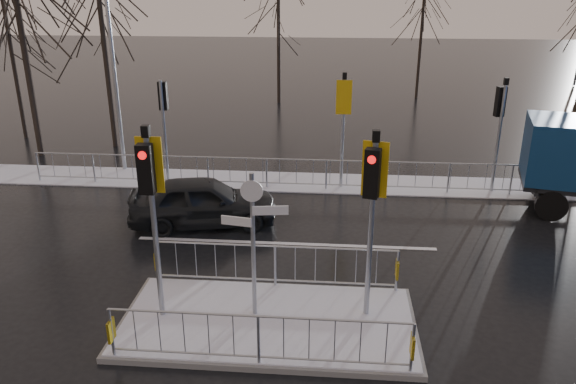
{
  "coord_description": "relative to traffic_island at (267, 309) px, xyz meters",
  "views": [
    {
      "loc": [
        1.24,
        -9.69,
        6.65
      ],
      "look_at": [
        0.15,
        2.97,
        1.8
      ],
      "focal_mm": 35.0,
      "sensor_mm": 36.0,
      "label": 1
    }
  ],
  "objects": [
    {
      "name": "lane_markings",
      "position": [
        0.01,
        -0.34,
        -0.39
      ],
      "size": [
        8.0,
        11.38,
        0.01
      ],
      "color": "silver",
      "rests_on": "ground"
    },
    {
      "name": "tree_far_b",
      "position": [
        6.01,
        23.99,
        3.79
      ],
      "size": [
        3.25,
        3.25,
        6.14
      ],
      "color": "black",
      "rests_on": "ground"
    },
    {
      "name": "traffic_island",
      "position": [
        0.0,
        0.0,
        0.0
      ],
      "size": [
        6.0,
        3.04,
        4.15
      ],
      "color": "slate",
      "rests_on": "ground"
    },
    {
      "name": "tree_far_a",
      "position": [
        -1.99,
        21.99,
        4.43
      ],
      "size": [
        3.75,
        3.75,
        7.08
      ],
      "color": "black",
      "rests_on": "ground"
    },
    {
      "name": "street_lamp_left",
      "position": [
        -6.42,
        9.49,
        4.1
      ],
      "size": [
        1.25,
        0.18,
        8.2
      ],
      "color": "#9BA2AA",
      "rests_on": "ground"
    },
    {
      "name": "car_far_lane",
      "position": [
        -2.42,
        4.86,
        0.32
      ],
      "size": [
        4.41,
        2.48,
        1.42
      ],
      "primitive_type": "imported",
      "rotation": [
        0.0,
        0.0,
        1.77
      ],
      "color": "black",
      "rests_on": "ground"
    },
    {
      "name": "far_kerb_fixtures",
      "position": [
        0.31,
        8.08,
        0.63
      ],
      "size": [
        18.0,
        0.65,
        3.83
      ],
      "color": "#9BA2AA",
      "rests_on": "ground"
    },
    {
      "name": "tree_near_b",
      "position": [
        -7.99,
        12.49,
        4.76
      ],
      "size": [
        4.0,
        4.0,
        7.55
      ],
      "color": "black",
      "rests_on": "ground"
    },
    {
      "name": "snow_verge",
      "position": [
        0.01,
        8.59,
        -0.37
      ],
      "size": [
        30.0,
        2.0,
        0.04
      ],
      "primitive_type": "cube",
      "color": "white",
      "rests_on": "ground"
    },
    {
      "name": "ground",
      "position": [
        0.01,
        -0.01,
        -0.39
      ],
      "size": [
        120.0,
        120.0,
        0.0
      ],
      "primitive_type": "plane",
      "color": "black",
      "rests_on": "ground"
    },
    {
      "name": "tree_near_c",
      "position": [
        -12.49,
        13.49,
        4.11
      ],
      "size": [
        3.5,
        3.5,
        6.61
      ],
      "color": "black",
      "rests_on": "ground"
    }
  ]
}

